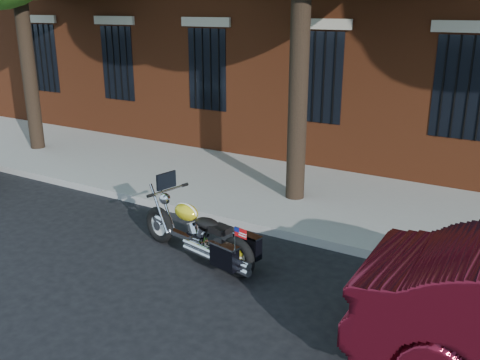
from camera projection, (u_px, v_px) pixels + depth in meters
The scene contains 4 objects.
ground at pixel (186, 254), 8.41m from camera, with size 120.00×120.00×0.00m, color black.
curb at pixel (232, 221), 9.51m from camera, with size 40.00×0.16×0.15m, color gray.
sidewalk at pixel (280, 191), 11.04m from camera, with size 40.00×3.60×0.15m, color gray.
motorcycle at pixel (201, 236), 8.05m from camera, with size 2.38×1.03×1.25m.
Camera 1 is at (4.65, -6.11, 3.72)m, focal length 40.00 mm.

